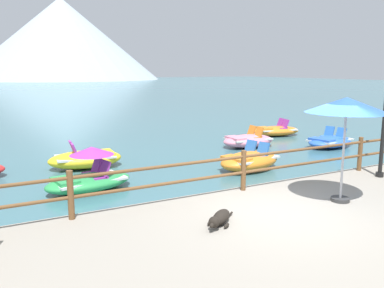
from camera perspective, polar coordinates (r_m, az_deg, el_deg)
ground_plane at (r=46.44m, az=-21.63°, el=5.79°), size 200.00×200.00×0.00m
promenade_dock at (r=7.29m, az=25.06°, el=-14.98°), size 28.00×8.00×0.40m
dock_railing at (r=9.58m, az=7.24°, el=-3.12°), size 23.92×0.12×0.95m
beach_umbrella at (r=9.04m, az=20.84°, el=4.93°), size 1.70×1.70×2.24m
dog_resting at (r=7.58m, az=3.93°, el=-10.34°), size 0.91×0.69×0.26m
pedal_boat_0 at (r=11.24m, az=-14.24°, el=-4.44°), size 2.53×1.60×1.18m
pedal_boat_1 at (r=17.09m, az=7.84°, el=0.49°), size 2.31×1.39×0.86m
pedal_boat_2 at (r=20.26m, az=11.67°, el=1.86°), size 2.55×1.66×0.82m
pedal_boat_4 at (r=13.85m, az=-14.67°, el=-2.02°), size 2.47×1.52×0.89m
pedal_boat_5 at (r=13.25m, az=8.02°, el=-2.30°), size 2.53×1.79×0.90m
pedal_boat_7 at (r=17.88m, az=18.74°, el=0.37°), size 2.55×1.82×0.81m
distant_peak at (r=132.75m, az=-17.74°, el=13.85°), size 57.68×57.68×24.21m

